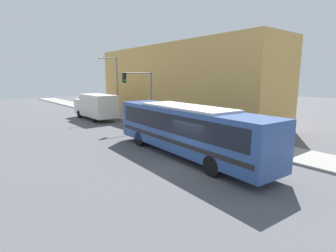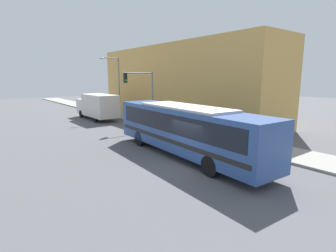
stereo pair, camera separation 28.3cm
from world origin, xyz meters
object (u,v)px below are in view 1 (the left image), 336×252
(fire_hydrant, at_px, (212,135))
(parking_meter, at_px, (164,119))
(pedestrian_near_corner, at_px, (178,118))
(delivery_truck, at_px, (95,106))
(traffic_light_pole, at_px, (142,89))
(street_lamp, at_px, (115,82))
(city_bus, at_px, (186,127))

(fire_hydrant, distance_m, parking_meter, 5.98)
(pedestrian_near_corner, bearing_deg, delivery_truck, 109.20)
(traffic_light_pole, bearing_deg, street_lamp, 82.83)
(delivery_truck, height_order, street_lamp, street_lamp)
(fire_hydrant, bearing_deg, pedestrian_near_corner, 78.62)
(traffic_light_pole, xyz_separation_m, parking_meter, (0.98, -2.31, -2.79))
(pedestrian_near_corner, bearing_deg, city_bus, -127.64)
(street_lamp, bearing_deg, pedestrian_near_corner, -83.76)
(parking_meter, distance_m, pedestrian_near_corner, 1.28)
(traffic_light_pole, distance_m, pedestrian_near_corner, 4.51)
(fire_hydrant, xyz_separation_m, pedestrian_near_corner, (1.06, 5.26, 0.57))
(pedestrian_near_corner, bearing_deg, traffic_light_pole, 124.07)
(fire_hydrant, distance_m, pedestrian_near_corner, 5.40)
(parking_meter, relative_size, street_lamp, 0.17)
(delivery_truck, distance_m, fire_hydrant, 15.95)
(city_bus, distance_m, parking_meter, 8.72)
(city_bus, height_order, parking_meter, city_bus)
(fire_hydrant, relative_size, street_lamp, 0.10)
(city_bus, distance_m, street_lamp, 17.81)
(traffic_light_pole, relative_size, street_lamp, 0.75)
(city_bus, distance_m, traffic_light_pole, 10.58)
(city_bus, height_order, fire_hydrant, city_bus)
(delivery_truck, bearing_deg, street_lamp, -3.86)
(fire_hydrant, bearing_deg, traffic_light_pole, 96.72)
(pedestrian_near_corner, bearing_deg, street_lamp, 96.24)
(traffic_light_pole, xyz_separation_m, street_lamp, (0.91, 7.26, 0.56))
(parking_meter, bearing_deg, city_bus, -119.24)
(street_lamp, distance_m, pedestrian_near_corner, 10.82)
(parking_meter, bearing_deg, fire_hydrant, -90.00)
(city_bus, relative_size, traffic_light_pole, 2.38)
(fire_hydrant, xyz_separation_m, parking_meter, (0.00, 5.96, 0.45))
(city_bus, xyz_separation_m, parking_meter, (4.24, 7.57, -0.87))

